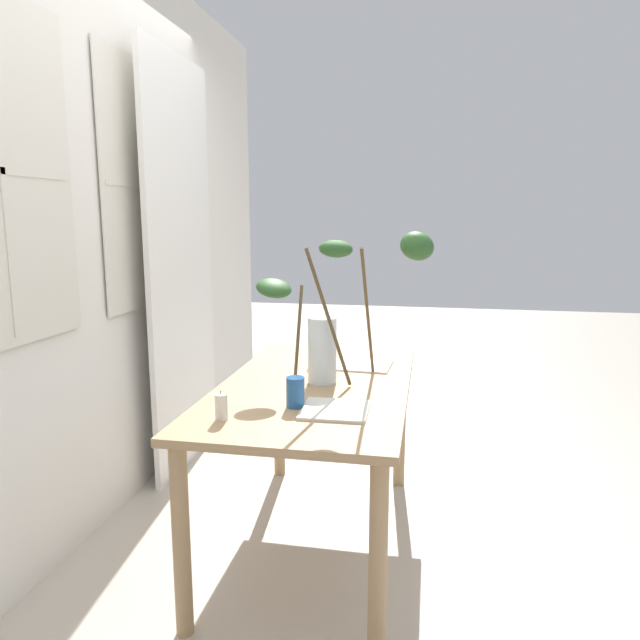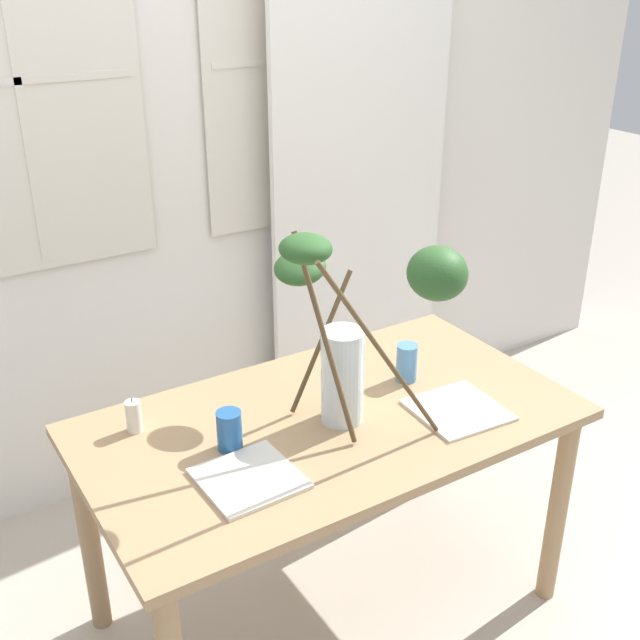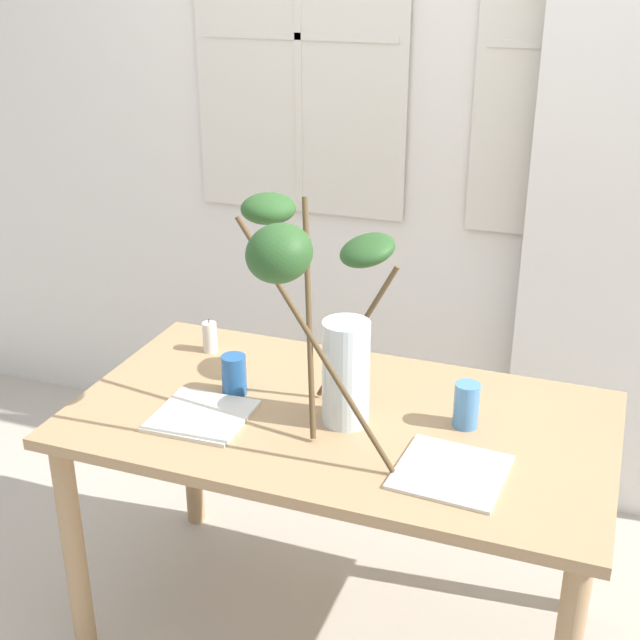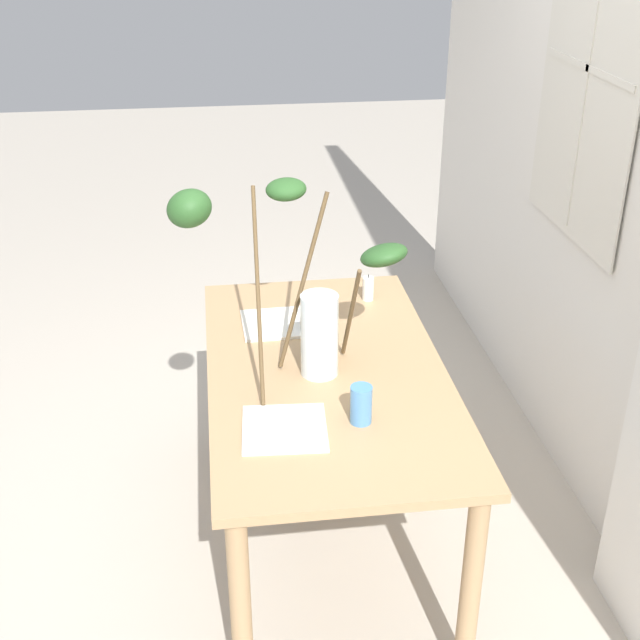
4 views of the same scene
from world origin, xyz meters
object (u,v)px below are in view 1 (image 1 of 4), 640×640
at_px(vase_with_branches, 335,312).
at_px(drinking_glass_blue_right, 316,352).
at_px(pillar_candle, 221,407).
at_px(plate_square_right, 364,365).
at_px(dining_table, 315,406).
at_px(plate_square_left, 335,410).
at_px(drinking_glass_blue_left, 295,392).

xyz_separation_m(vase_with_branches, drinking_glass_blue_right, (0.32, 0.14, -0.25)).
distance_m(vase_with_branches, pillar_candle, 0.64).
xyz_separation_m(drinking_glass_blue_right, plate_square_right, (0.01, -0.23, -0.06)).
relative_size(dining_table, plate_square_left, 5.91).
relative_size(drinking_glass_blue_right, pillar_candle, 1.14).
distance_m(drinking_glass_blue_left, plate_square_left, 0.16).
xyz_separation_m(drinking_glass_blue_left, drinking_glass_blue_right, (0.63, 0.05, 0.00)).
height_order(dining_table, drinking_glass_blue_left, drinking_glass_blue_left).
xyz_separation_m(dining_table, drinking_glass_blue_left, (-0.31, 0.01, 0.16)).
bearing_deg(pillar_candle, plate_square_left, -66.20).
bearing_deg(dining_table, drinking_glass_blue_right, 10.19).
distance_m(dining_table, plate_square_right, 0.39).
bearing_deg(drinking_glass_blue_left, drinking_glass_blue_right, 4.17).
height_order(vase_with_branches, drinking_glass_blue_left, vase_with_branches).
height_order(dining_table, pillar_candle, pillar_candle).
xyz_separation_m(vase_with_branches, drinking_glass_blue_left, (-0.31, 0.10, -0.25)).
height_order(drinking_glass_blue_right, plate_square_left, drinking_glass_blue_right).
distance_m(vase_with_branches, plate_square_left, 0.45).
height_order(plate_square_left, pillar_candle, pillar_candle).
bearing_deg(plate_square_right, vase_with_branches, 165.33).
bearing_deg(drinking_glass_blue_right, pillar_candle, 168.03).
distance_m(drinking_glass_blue_right, plate_square_left, 0.68).
bearing_deg(plate_square_left, drinking_glass_blue_left, 81.45).
xyz_separation_m(dining_table, vase_with_branches, (0.00, -0.08, 0.41)).
height_order(dining_table, plate_square_left, plate_square_left).
xyz_separation_m(vase_with_branches, plate_square_right, (0.33, -0.09, -0.30)).
bearing_deg(drinking_glass_blue_right, vase_with_branches, -156.11).
distance_m(drinking_glass_blue_left, drinking_glass_blue_right, 0.63).
height_order(vase_with_branches, pillar_candle, vase_with_branches).
distance_m(plate_square_right, pillar_candle, 0.92).
xyz_separation_m(dining_table, plate_square_left, (-0.33, -0.14, 0.10)).
height_order(drinking_glass_blue_left, drinking_glass_blue_right, drinking_glass_blue_right).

